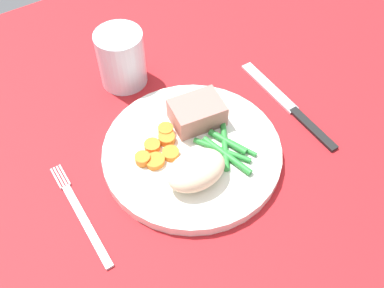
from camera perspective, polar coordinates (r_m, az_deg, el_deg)
dining_table at (r=61.32cm, az=-1.04°, el=-2.04°), size 120.00×90.00×2.00cm
dinner_plate at (r=59.85cm, az=0.00°, el=-1.05°), size 24.24×24.24×1.60cm
meat_portion at (r=61.08cm, az=0.65°, el=4.09°), size 7.74×6.15×3.35cm
mashed_potatoes at (r=54.79cm, az=0.54°, el=-3.41°), size 7.89×5.51×3.91cm
carrot_slices at (r=58.79cm, az=-4.37°, el=-0.54°), size 7.05×5.65×1.26cm
green_beans at (r=58.91cm, az=4.49°, el=-0.55°), size 6.13×9.15×0.89cm
fork at (r=57.10cm, az=-14.20°, el=-8.79°), size 1.44×16.60×0.40cm
knife at (r=67.63cm, az=12.47°, el=4.79°), size 1.70×20.50×0.64cm
water_glass at (r=68.48cm, az=-9.04°, el=10.55°), size 7.16×7.16×8.86cm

